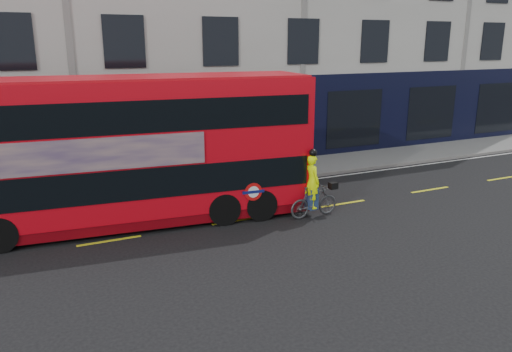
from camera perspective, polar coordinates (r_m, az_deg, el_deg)
ground at (r=13.60m, az=-15.39°, el=-9.38°), size 120.00×120.00×0.00m
pavement at (r=19.66m, az=-18.72°, el=-1.79°), size 60.00×3.00×0.12m
kerb at (r=18.23m, az=-18.16°, el=-3.04°), size 60.00×0.12×0.13m
road_edge_line at (r=17.96m, az=-18.02°, el=-3.50°), size 58.00×0.10×0.01m
lane_dashes at (r=14.97m, az=-16.41°, el=-7.12°), size 58.00×0.12×0.01m
bus at (r=15.62m, az=-14.16°, el=2.86°), size 11.40×3.58×4.52m
cyclist at (r=16.12m, az=6.59°, el=-2.11°), size 1.75×0.64×2.27m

